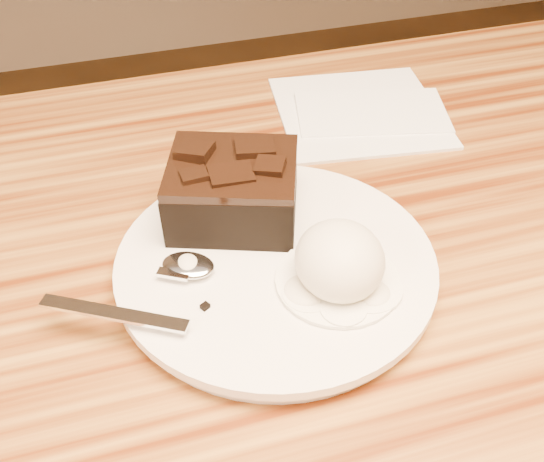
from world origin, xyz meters
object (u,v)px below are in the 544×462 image
object	(u,v)px
plate	(276,268)
napkin	(359,111)
ice_cream_scoop	(340,260)
spoon	(188,267)
brownie	(233,193)

from	to	relation	value
plate	napkin	bearing A→B (deg)	53.21
plate	ice_cream_scoop	world-z (taller)	ice_cream_scoop
plate	spoon	xyz separation A→B (m)	(-0.07, 0.01, 0.01)
spoon	napkin	distance (m)	0.30
plate	ice_cream_scoop	xyz separation A→B (m)	(0.04, -0.04, 0.03)
brownie	spoon	xyz separation A→B (m)	(-0.05, -0.05, -0.02)
plate	napkin	world-z (taller)	plate
spoon	ice_cream_scoop	bearing A→B (deg)	-82.90
napkin	ice_cream_scoop	bearing A→B (deg)	-115.99
brownie	spoon	world-z (taller)	brownie
plate	napkin	xyz separation A→B (m)	(0.16, 0.21, -0.01)
spoon	napkin	xyz separation A→B (m)	(0.22, 0.20, -0.02)
ice_cream_scoop	spoon	distance (m)	0.11
brownie	napkin	size ratio (longest dim) A/B	0.60
ice_cream_scoop	napkin	world-z (taller)	ice_cream_scoop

